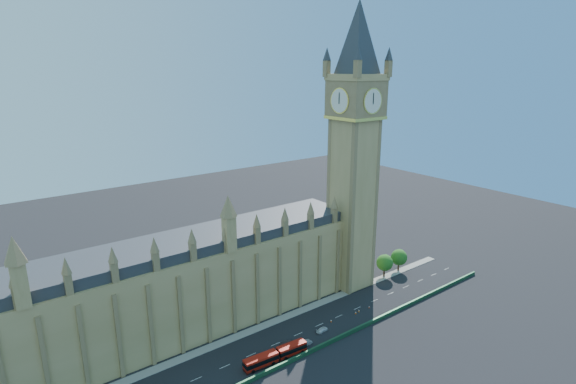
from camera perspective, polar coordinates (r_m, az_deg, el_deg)
ground at (r=133.10m, az=-0.12°, el=-18.17°), size 400.00×400.00×0.00m
palace_westminster at (r=132.42m, az=-14.98°, el=-11.98°), size 120.00×20.00×28.00m
elizabeth_tower at (r=147.77m, az=8.48°, el=7.84°), size 20.59×20.59×105.00m
bridge_parapet at (r=126.95m, az=2.48°, el=-19.72°), size 160.00×0.60×1.20m
kerb_north at (r=139.56m, az=-2.57°, el=-16.40°), size 160.00×3.00×0.16m
tree_east_near at (r=168.80m, az=12.21°, el=-8.70°), size 6.00×6.00×8.50m
tree_east_far at (r=174.53m, az=13.95°, el=-7.98°), size 6.00×6.00×8.50m
red_bus at (r=124.20m, az=-1.59°, el=-20.03°), size 18.20×4.09×3.07m
car_grey at (r=130.30m, az=-0.26°, el=-18.64°), size 3.90×1.67×1.31m
car_silver at (r=130.22m, az=2.12°, el=-18.63°), size 4.59×1.72×1.50m
car_white at (r=136.29m, az=4.37°, el=-17.04°), size 4.22×2.18×1.17m
cone_a at (r=140.91m, az=5.49°, el=-15.97°), size 0.51×0.51×0.80m
cone_b at (r=145.82m, az=8.60°, el=-14.92°), size 0.66×0.66×0.80m
cone_c at (r=146.97m, az=8.99°, el=-14.68°), size 0.57×0.57×0.77m
cone_d at (r=149.67m, az=10.28°, el=-14.18°), size 0.50×0.50×0.66m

